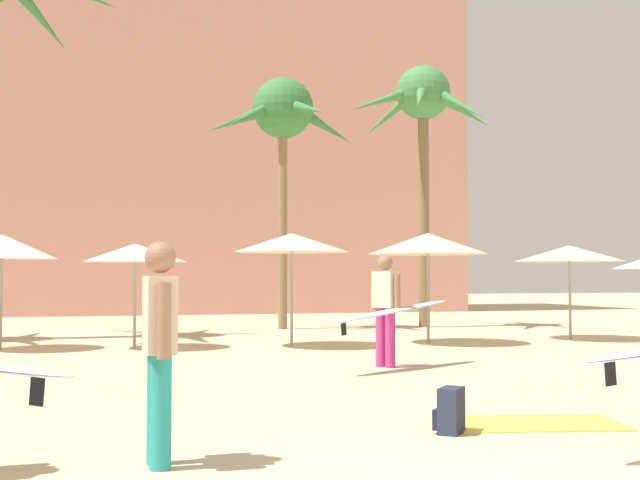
{
  "coord_description": "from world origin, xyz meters",
  "views": [
    {
      "loc": [
        -2.35,
        -4.63,
        1.43
      ],
      "look_at": [
        0.28,
        4.28,
        1.84
      ],
      "focal_mm": 47.18,
      "sensor_mm": 36.0,
      "label": 1
    }
  ],
  "objects": [
    {
      "name": "beach_towel",
      "position": [
        2.0,
        2.68,
        0.01
      ],
      "size": [
        1.79,
        1.25,
        0.01
      ],
      "primitive_type": "cube",
      "rotation": [
        0.0,
        0.0,
        -0.23
      ],
      "color": "#F4CC4C",
      "rests_on": "ground"
    },
    {
      "name": "palm_tree_right",
      "position": [
        7.31,
        17.58,
        6.26
      ],
      "size": [
        4.87,
        4.4,
        7.53
      ],
      "color": "brown",
      "rests_on": "ground"
    },
    {
      "name": "cafe_umbrella_6",
      "position": [
        5.01,
        12.09,
        2.15
      ],
      "size": [
        2.59,
        2.59,
        2.38
      ],
      "color": "gray",
      "rests_on": "ground"
    },
    {
      "name": "hotel_pink",
      "position": [
        3.05,
        31.14,
        8.31
      ],
      "size": [
        20.69,
        8.24,
        16.62
      ],
      "primitive_type": "cube",
      "color": "#DB9989",
      "rests_on": "ground"
    },
    {
      "name": "cafe_umbrella_4",
      "position": [
        -1.14,
        12.6,
        1.91
      ],
      "size": [
        2.05,
        2.05,
        2.1
      ],
      "color": "gray",
      "rests_on": "ground"
    },
    {
      "name": "cafe_umbrella_0",
      "position": [
        1.99,
        12.14,
        2.14
      ],
      "size": [
        2.38,
        2.38,
        2.33
      ],
      "color": "gray",
      "rests_on": "ground"
    },
    {
      "name": "person_near_right",
      "position": [
        -1.71,
        1.86,
        0.93
      ],
      "size": [
        0.25,
        0.6,
        1.7
      ],
      "rotation": [
        0.0,
        0.0,
        3.17
      ],
      "color": "teal",
      "rests_on": "ground"
    },
    {
      "name": "cafe_umbrella_1",
      "position": [
        8.64,
        12.28,
        1.97
      ],
      "size": [
        2.5,
        2.5,
        2.16
      ],
      "color": "gray",
      "rests_on": "ground"
    },
    {
      "name": "palm_tree_far_left",
      "position": [
        3.21,
        17.89,
        5.88
      ],
      "size": [
        4.31,
        4.56,
        6.98
      ],
      "color": "#896B4C",
      "rests_on": "ground"
    },
    {
      "name": "backpack",
      "position": [
        0.98,
        2.46,
        0.2
      ],
      "size": [
        0.35,
        0.35,
        0.42
      ],
      "rotation": [
        0.0,
        0.0,
        2.41
      ],
      "color": "#252C41",
      "rests_on": "ground"
    },
    {
      "name": "cafe_umbrella_7",
      "position": [
        -3.69,
        13.03,
        2.03
      ],
      "size": [
        2.14,
        2.14,
        2.27
      ],
      "color": "gray",
      "rests_on": "ground"
    },
    {
      "name": "person_mid_left",
      "position": [
        2.44,
        7.79,
        0.95
      ],
      "size": [
        2.67,
        1.77,
        1.78
      ],
      "rotation": [
        0.0,
        0.0,
        0.47
      ],
      "color": "#B7337F",
      "rests_on": "ground"
    }
  ]
}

